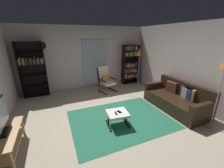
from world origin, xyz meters
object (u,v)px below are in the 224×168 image
at_px(ottoman, 118,115).
at_px(floor_lamp_by_shelf, 139,55).
at_px(cell_phone, 119,112).
at_px(wall_clock, 42,46).
at_px(bookshelf_near_sofa, 130,64).
at_px(tv_stand, 5,140).
at_px(bookshelf_near_tv, 33,68).
at_px(leather_sofa, 176,99).
at_px(tv_remote, 116,113).
at_px(lounge_armchair, 106,79).

xyz_separation_m(ottoman, floor_lamp_by_shelf, (2.17, 2.42, 1.08)).
xyz_separation_m(cell_phone, wall_clock, (-1.69, 3.13, 1.48)).
xyz_separation_m(bookshelf_near_sofa, floor_lamp_by_shelf, (0.16, -0.50, 0.44)).
height_order(tv_stand, ottoman, tv_stand).
xyz_separation_m(tv_stand, floor_lamp_by_shelf, (4.55, 2.42, 1.08)).
xyz_separation_m(bookshelf_near_tv, leather_sofa, (4.13, -2.87, -0.79)).
height_order(ottoman, tv_remote, tv_remote).
xyz_separation_m(leather_sofa, wall_clock, (-3.72, 3.05, 1.54)).
height_order(leather_sofa, wall_clock, wall_clock).
bearing_deg(floor_lamp_by_shelf, wall_clock, 169.35).
height_order(tv_stand, wall_clock, wall_clock).
relative_size(bookshelf_near_tv, leather_sofa, 1.03).
distance_m(leather_sofa, floor_lamp_by_shelf, 2.57).
distance_m(bookshelf_near_tv, tv_remote, 3.67).
distance_m(bookshelf_near_tv, bookshelf_near_sofa, 4.07).
bearing_deg(bookshelf_near_tv, leather_sofa, -34.82).
distance_m(lounge_armchair, ottoman, 2.44).
relative_size(bookshelf_near_tv, tv_remote, 14.06).
xyz_separation_m(leather_sofa, ottoman, (-2.08, -0.09, -0.01)).
relative_size(ottoman, tv_remote, 3.97).
bearing_deg(tv_remote, tv_stand, -174.13).
xyz_separation_m(bookshelf_near_sofa, ottoman, (-2.01, -2.92, -0.64)).
bearing_deg(tv_remote, cell_phone, 25.47).
relative_size(tv_stand, tv_remote, 8.01).
relative_size(tv_stand, leather_sofa, 0.59).
xyz_separation_m(bookshelf_near_tv, floor_lamp_by_shelf, (4.22, -0.54, 0.29)).
relative_size(bookshelf_near_tv, lounge_armchair, 1.98).
relative_size(leather_sofa, floor_lamp_by_shelf, 1.17).
xyz_separation_m(tv_remote, floor_lamp_by_shelf, (2.23, 2.45, 1.01)).
distance_m(tv_stand, bookshelf_near_tv, 3.08).
distance_m(leather_sofa, ottoman, 2.08).
xyz_separation_m(ottoman, tv_remote, (-0.06, -0.03, 0.07)).
height_order(leather_sofa, lounge_armchair, lounge_armchair).
bearing_deg(tv_remote, wall_clock, 123.25).
xyz_separation_m(bookshelf_near_tv, ottoman, (2.05, -2.96, -0.79)).
relative_size(bookshelf_near_tv, cell_phone, 14.47).
height_order(lounge_armchair, tv_remote, lounge_armchair).
bearing_deg(tv_stand, bookshelf_near_tv, 83.62).
height_order(bookshelf_near_sofa, cell_phone, bookshelf_near_sofa).
relative_size(bookshelf_near_sofa, ottoman, 3.16).
bearing_deg(wall_clock, tv_stand, -103.33).
xyz_separation_m(bookshelf_near_sofa, tv_remote, (-2.07, -2.96, -0.57)).
xyz_separation_m(leather_sofa, lounge_armchair, (-1.51, 2.28, 0.23)).
relative_size(tv_remote, cell_phone, 1.03).
distance_m(cell_phone, floor_lamp_by_shelf, 3.37).
distance_m(tv_stand, ottoman, 2.38).
height_order(lounge_armchair, cell_phone, lounge_armchair).
bearing_deg(leather_sofa, ottoman, -177.63).
bearing_deg(tv_stand, floor_lamp_by_shelf, 27.97).
xyz_separation_m(leather_sofa, cell_phone, (-2.03, -0.08, 0.06)).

